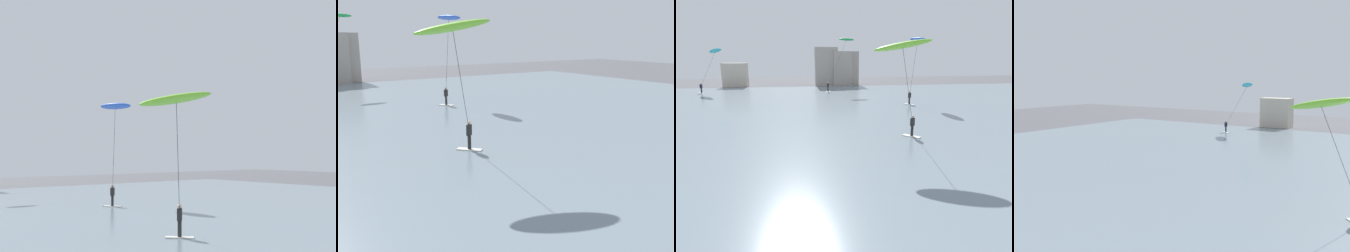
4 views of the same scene
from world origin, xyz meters
The scene contains 2 objects.
kitesurfer_blue centered at (11.39, 34.81, 7.44)m, with size 2.56×4.27×8.16m.
kitesurfer_lime centered at (3.66, 17.99, 6.21)m, with size 4.20×3.31×7.13m.
Camera 2 is at (-4.52, 1.37, 6.21)m, focal length 41.32 mm.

